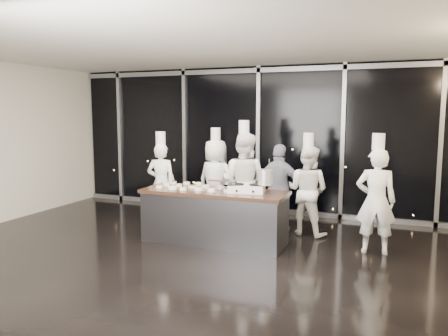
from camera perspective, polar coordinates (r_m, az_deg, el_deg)
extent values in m
plane|color=black|center=(6.79, -4.30, -11.68)|extent=(9.00, 9.00, 0.00)
cube|color=beige|center=(9.71, 4.68, 3.70)|extent=(9.00, 0.02, 3.20)
cube|color=white|center=(6.50, -4.58, 16.07)|extent=(9.00, 7.00, 0.02)
cube|color=black|center=(9.65, 4.58, 3.68)|extent=(8.90, 0.04, 3.18)
cube|color=gray|center=(9.62, 4.58, 12.61)|extent=(8.90, 0.08, 0.10)
cube|color=gray|center=(9.82, 4.40, -5.40)|extent=(8.90, 0.08, 0.10)
cube|color=gray|center=(11.20, -13.43, 4.01)|extent=(0.08, 0.08, 3.20)
cube|color=gray|center=(10.28, -5.16, 3.89)|extent=(0.08, 0.08, 3.20)
cube|color=gray|center=(9.60, 4.49, 3.66)|extent=(0.08, 0.08, 3.20)
cube|color=gray|center=(9.24, 15.24, 3.28)|extent=(0.08, 0.08, 3.20)
cube|color=gray|center=(9.21, 26.45, 2.76)|extent=(0.08, 0.08, 3.20)
cube|color=#3D3D42|center=(7.46, -1.29, -6.56)|extent=(2.40, 0.80, 0.84)
cube|color=#422A1C|center=(7.36, -1.30, -3.16)|extent=(2.46, 0.86, 0.06)
cube|color=white|center=(7.18, 2.97, -2.71)|extent=(0.63, 0.45, 0.12)
cylinder|color=black|center=(7.19, 1.86, -2.12)|extent=(0.23, 0.23, 0.02)
cylinder|color=black|center=(7.15, 4.10, -2.19)|extent=(0.23, 0.23, 0.02)
cylinder|color=black|center=(7.02, 1.66, -3.01)|extent=(0.04, 0.03, 0.04)
cylinder|color=black|center=(6.98, 3.81, -3.09)|extent=(0.04, 0.03, 0.04)
cylinder|color=slate|center=(7.20, 0.59, -1.83)|extent=(0.33, 0.33, 0.05)
cube|color=#4C2B14|center=(7.25, -1.35, -1.70)|extent=(0.21, 0.07, 0.02)
cylinder|color=silver|center=(7.09, 5.44, -1.21)|extent=(0.28, 0.28, 0.24)
cylinder|color=white|center=(7.66, -8.48, -2.43)|extent=(0.11, 0.11, 0.04)
cylinder|color=orange|center=(7.65, -8.48, -2.31)|extent=(0.09, 0.09, 0.01)
cylinder|color=white|center=(7.87, -7.52, -2.16)|extent=(0.13, 0.13, 0.04)
cylinder|color=beige|center=(7.86, -7.52, -2.04)|extent=(0.10, 0.10, 0.01)
cylinder|color=white|center=(8.09, -6.77, -1.89)|extent=(0.15, 0.15, 0.04)
cylinder|color=#35240F|center=(8.08, -6.77, -1.77)|extent=(0.13, 0.13, 0.01)
cylinder|color=white|center=(7.52, -6.75, -2.58)|extent=(0.15, 0.15, 0.04)
cylinder|color=beige|center=(7.52, -6.75, -2.46)|extent=(0.12, 0.12, 0.01)
cylinder|color=white|center=(7.75, -5.91, -2.28)|extent=(0.11, 0.11, 0.04)
cylinder|color=tan|center=(7.74, -5.91, -2.16)|extent=(0.09, 0.09, 0.01)
cylinder|color=white|center=(7.98, -4.92, -1.98)|extent=(0.12, 0.12, 0.04)
cylinder|color=#9B604D|center=(7.98, -4.92, -1.86)|extent=(0.10, 0.10, 0.01)
cylinder|color=white|center=(7.40, -5.37, -2.72)|extent=(0.12, 0.12, 0.04)
cylinder|color=tan|center=(7.40, -5.37, -2.60)|extent=(0.10, 0.10, 0.01)
cylinder|color=white|center=(7.63, -4.09, -2.40)|extent=(0.17, 0.17, 0.04)
cylinder|color=black|center=(7.63, -4.09, -2.28)|extent=(0.14, 0.14, 0.01)
cylinder|color=white|center=(7.87, -3.40, -2.10)|extent=(0.14, 0.14, 0.04)
cylinder|color=white|center=(7.87, -3.40, -1.98)|extent=(0.12, 0.12, 0.01)
cylinder|color=white|center=(7.36, -3.34, -2.76)|extent=(0.15, 0.15, 0.04)
cylinder|color=tan|center=(7.36, -3.35, -2.63)|extent=(0.12, 0.12, 0.01)
cylinder|color=white|center=(7.59, -2.43, -2.44)|extent=(0.14, 0.14, 0.04)
cylinder|color=tan|center=(7.59, -2.43, -2.32)|extent=(0.12, 0.12, 0.01)
cylinder|color=white|center=(7.23, -1.64, -2.93)|extent=(0.13, 0.13, 0.04)
cylinder|color=beige|center=(7.23, -1.64, -2.80)|extent=(0.10, 0.10, 0.01)
cylinder|color=white|center=(7.51, -0.47, -2.55)|extent=(0.12, 0.12, 0.04)
cylinder|color=olive|center=(7.50, -0.47, -2.42)|extent=(0.10, 0.10, 0.01)
cylinder|color=white|center=(7.21, 0.58, -2.96)|extent=(0.16, 0.16, 0.04)
cylinder|color=#F39F51|center=(7.21, 0.58, -2.83)|extent=(0.13, 0.13, 0.01)
cylinder|color=silver|center=(8.08, -7.02, -1.40)|extent=(0.07, 0.07, 0.18)
cone|color=silver|center=(8.06, -7.03, -0.54)|extent=(0.06, 0.06, 0.06)
imported|color=white|center=(8.73, -8.18, -2.03)|extent=(0.64, 0.47, 1.60)
cylinder|color=white|center=(8.63, -8.29, 3.88)|extent=(0.22, 0.22, 0.26)
imported|color=white|center=(8.71, -1.08, -1.73)|extent=(0.91, 0.69, 1.68)
cylinder|color=white|center=(8.61, -1.10, 4.44)|extent=(0.23, 0.23, 0.26)
imported|color=white|center=(8.14, 2.59, -1.83)|extent=(0.94, 0.76, 1.83)
cylinder|color=white|center=(8.04, 2.63, 5.33)|extent=(0.20, 0.20, 0.26)
imported|color=#131636|center=(8.11, 7.29, -2.64)|extent=(1.00, 0.51, 1.63)
imported|color=white|center=(8.00, 10.83, -2.89)|extent=(0.91, 0.78, 1.62)
cylinder|color=white|center=(7.89, 10.99, 3.61)|extent=(0.23, 0.23, 0.26)
imported|color=white|center=(7.21, 19.22, -4.12)|extent=(0.65, 0.48, 1.66)
cylinder|color=white|center=(7.10, 19.53, 3.26)|extent=(0.21, 0.21, 0.26)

